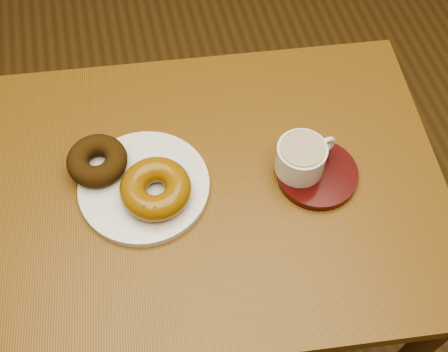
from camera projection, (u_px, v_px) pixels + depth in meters
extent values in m
plane|color=brown|center=(228.00, 320.00, 1.66)|extent=(6.00, 6.00, 0.00)
cube|color=brown|center=(213.00, 189.00, 1.02)|extent=(0.89, 0.70, 0.03)
cylinder|color=#472B14|center=(62.00, 192.00, 1.46)|extent=(0.05, 0.05, 0.75)
cylinder|color=#472B14|center=(341.00, 162.00, 1.51)|extent=(0.05, 0.05, 0.75)
cylinder|color=white|center=(144.00, 186.00, 0.99)|extent=(0.29, 0.29, 0.01)
torus|color=#35210A|center=(97.00, 161.00, 0.99)|extent=(0.13, 0.13, 0.04)
torus|color=#8B5D0F|center=(156.00, 189.00, 0.96)|extent=(0.16, 0.16, 0.05)
cube|color=#4C2F19|center=(177.00, 178.00, 0.94)|extent=(0.01, 0.01, 0.00)
cube|color=#4C2F19|center=(171.00, 169.00, 0.95)|extent=(0.01, 0.01, 0.00)
cube|color=#4C2F19|center=(160.00, 164.00, 0.96)|extent=(0.01, 0.01, 0.00)
cube|color=#4C2F19|center=(148.00, 165.00, 0.96)|extent=(0.01, 0.01, 0.00)
cube|color=#4C2F19|center=(137.00, 171.00, 0.95)|extent=(0.01, 0.01, 0.00)
cube|color=#4C2F19|center=(131.00, 182.00, 0.94)|extent=(0.01, 0.01, 0.00)
cube|color=#4C2F19|center=(133.00, 193.00, 0.93)|extent=(0.01, 0.01, 0.00)
cube|color=#4C2F19|center=(142.00, 201.00, 0.92)|extent=(0.01, 0.01, 0.00)
cube|color=#4C2F19|center=(155.00, 203.00, 0.92)|extent=(0.01, 0.01, 0.00)
cube|color=#4C2F19|center=(168.00, 199.00, 0.92)|extent=(0.01, 0.01, 0.00)
cube|color=#4C2F19|center=(176.00, 189.00, 0.93)|extent=(0.01, 0.01, 0.00)
cylinder|color=#3A0907|center=(317.00, 174.00, 1.01)|extent=(0.18, 0.18, 0.02)
cylinder|color=white|center=(301.00, 158.00, 0.98)|extent=(0.09, 0.09, 0.06)
cylinder|color=brown|center=(303.00, 148.00, 0.95)|extent=(0.08, 0.08, 0.00)
torus|color=white|center=(325.00, 146.00, 0.99)|extent=(0.04, 0.02, 0.04)
ellipsoid|color=silver|center=(288.00, 146.00, 1.02)|extent=(0.02, 0.03, 0.01)
cube|color=silver|center=(296.00, 166.00, 1.00)|extent=(0.01, 0.08, 0.00)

